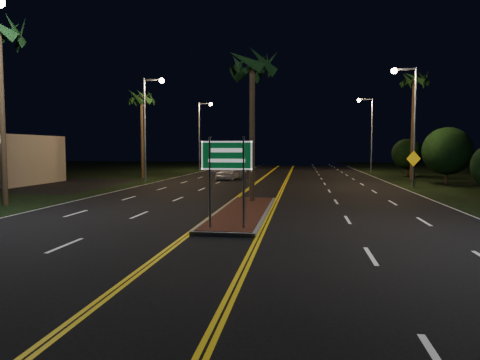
% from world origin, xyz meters
% --- Properties ---
extents(ground, '(120.00, 120.00, 0.00)m').
position_xyz_m(ground, '(0.00, 0.00, 0.00)').
color(ground, black).
rests_on(ground, ground).
extents(median_island, '(2.25, 10.25, 0.17)m').
position_xyz_m(median_island, '(0.00, 7.00, 0.08)').
color(median_island, gray).
rests_on(median_island, ground).
extents(highway_sign, '(1.80, 0.08, 3.20)m').
position_xyz_m(highway_sign, '(0.00, 2.80, 2.40)').
color(highway_sign, gray).
rests_on(highway_sign, ground).
extents(streetlight_left_mid, '(1.91, 0.44, 9.00)m').
position_xyz_m(streetlight_left_mid, '(-10.61, 24.00, 5.66)').
color(streetlight_left_mid, gray).
rests_on(streetlight_left_mid, ground).
extents(streetlight_left_far, '(1.91, 0.44, 9.00)m').
position_xyz_m(streetlight_left_far, '(-10.61, 44.00, 5.66)').
color(streetlight_left_far, gray).
rests_on(streetlight_left_far, ground).
extents(streetlight_right_mid, '(1.91, 0.44, 9.00)m').
position_xyz_m(streetlight_right_mid, '(10.61, 22.00, 5.66)').
color(streetlight_right_mid, gray).
rests_on(streetlight_right_mid, ground).
extents(streetlight_right_far, '(1.91, 0.44, 9.00)m').
position_xyz_m(streetlight_right_far, '(10.61, 42.00, 5.66)').
color(streetlight_right_far, gray).
rests_on(streetlight_right_far, ground).
extents(palm_median, '(2.40, 2.40, 8.30)m').
position_xyz_m(palm_median, '(0.00, 10.50, 7.28)').
color(palm_median, '#382819').
rests_on(palm_median, ground).
extents(palm_left_far, '(2.40, 2.40, 8.80)m').
position_xyz_m(palm_left_far, '(-12.80, 28.00, 7.75)').
color(palm_left_far, '#382819').
rests_on(palm_left_far, ground).
extents(palm_right_far, '(2.40, 2.40, 10.30)m').
position_xyz_m(palm_right_far, '(12.80, 30.00, 9.14)').
color(palm_right_far, '#382819').
rests_on(palm_right_far, ground).
extents(shrub_mid, '(3.78, 3.78, 4.62)m').
position_xyz_m(shrub_mid, '(14.00, 24.00, 2.73)').
color(shrub_mid, '#382819').
rests_on(shrub_mid, ground).
extents(shrub_far, '(3.24, 3.24, 3.96)m').
position_xyz_m(shrub_far, '(13.80, 36.00, 2.34)').
color(shrub_far, '#382819').
rests_on(shrub_far, ground).
extents(car_near, '(2.82, 5.14, 1.62)m').
position_xyz_m(car_near, '(-4.16, 27.72, 0.81)').
color(car_near, silver).
rests_on(car_near, ground).
extents(car_far, '(1.93, 4.46, 1.49)m').
position_xyz_m(car_far, '(-7.19, 37.52, 0.74)').
color(car_far, '#A6A7B0').
rests_on(car_far, ground).
extents(warning_sign, '(1.10, 0.40, 2.75)m').
position_xyz_m(warning_sign, '(10.80, 21.24, 1.81)').
color(warning_sign, gray).
rests_on(warning_sign, ground).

